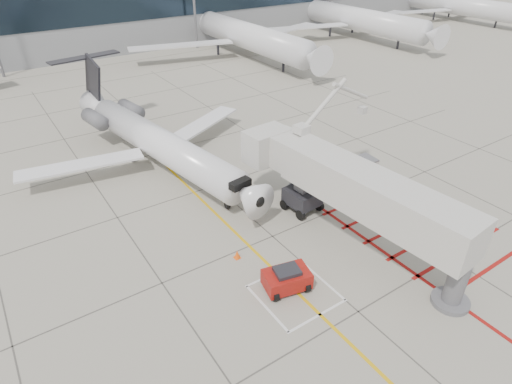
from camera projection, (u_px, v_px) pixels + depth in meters
ground_plane at (311, 270)px, 26.06m from camera, size 260.00×260.00×0.00m
regional_jet at (172, 136)px, 33.88m from camera, size 26.65×31.48×7.40m
jet_bridge at (370, 202)px, 25.95m from camera, size 10.03×18.67×7.20m
pushback_tug at (287, 278)px, 24.36m from camera, size 2.90×2.16×1.52m
baggage_cart at (294, 192)px, 32.75m from camera, size 1.90×1.59×1.03m
ground_power_unit at (358, 172)px, 34.25m from camera, size 2.81×1.77×2.13m
cone_nose at (237, 254)px, 26.86m from camera, size 0.41×0.41×0.57m
cone_side at (252, 214)px, 30.61m from camera, size 0.41×0.41×0.57m
terminal_glass_band at (130, 1)px, 65.97m from camera, size 180.00×0.10×6.00m
bg_aircraft_c at (239, 16)px, 66.54m from camera, size 35.17×39.08×11.72m
bg_aircraft_d at (352, 3)px, 78.01m from camera, size 35.26×39.18×11.75m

